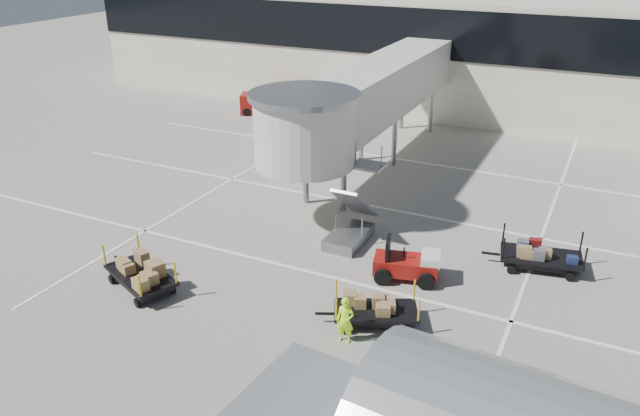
# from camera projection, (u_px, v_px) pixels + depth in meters

# --- Properties ---
(ground) EXTENTS (140.00, 140.00, 0.00)m
(ground) POSITION_uv_depth(u_px,v_px,m) (328.00, 308.00, 22.14)
(ground) COLOR #A7A095
(ground) RESTS_ON ground
(lane_markings) EXTENTS (40.00, 30.00, 0.02)m
(lane_markings) POSITION_uv_depth(u_px,v_px,m) (399.00, 208.00, 30.05)
(lane_markings) COLOR white
(lane_markings) RESTS_ON ground
(terminal) EXTENTS (64.00, 12.11, 15.20)m
(terminal) POSITION_uv_depth(u_px,v_px,m) (501.00, 53.00, 45.14)
(terminal) COLOR white
(terminal) RESTS_ON ground
(jet_bridge) EXTENTS (5.70, 20.40, 6.03)m
(jet_bridge) POSITION_uv_depth(u_px,v_px,m) (361.00, 100.00, 32.03)
(jet_bridge) COLOR beige
(jet_bridge) RESTS_ON ground
(baggage_tug) EXTENTS (2.69, 2.09, 1.62)m
(baggage_tug) POSITION_uv_depth(u_px,v_px,m) (408.00, 265.00, 23.81)
(baggage_tug) COLOR maroon
(baggage_tug) RESTS_ON ground
(suitcase_cart) EXTENTS (3.89, 2.10, 1.49)m
(suitcase_cart) POSITION_uv_depth(u_px,v_px,m) (543.00, 257.00, 24.46)
(suitcase_cart) COLOR black
(suitcase_cart) RESTS_ON ground
(box_cart_near) EXTENTS (3.45, 2.45, 1.36)m
(box_cart_near) POSITION_uv_depth(u_px,v_px,m) (380.00, 312.00, 21.02)
(box_cart_near) COLOR black
(box_cart_near) RESTS_ON ground
(box_cart_far) EXTENTS (3.81, 2.62, 1.49)m
(box_cart_far) POSITION_uv_depth(u_px,v_px,m) (139.00, 275.00, 23.10)
(box_cart_far) COLOR black
(box_cart_far) RESTS_ON ground
(ground_worker) EXTENTS (0.64, 0.46, 1.62)m
(ground_worker) POSITION_uv_depth(u_px,v_px,m) (345.00, 320.00, 20.04)
(ground_worker) COLOR #BDFE1A
(ground_worker) RESTS_ON ground
(belt_loader) EXTENTS (4.20, 2.84, 1.90)m
(belt_loader) POSITION_uv_depth(u_px,v_px,m) (267.00, 104.00, 45.14)
(belt_loader) COLOR maroon
(belt_loader) RESTS_ON ground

